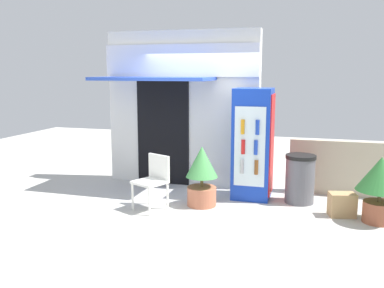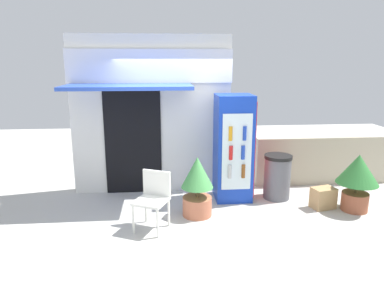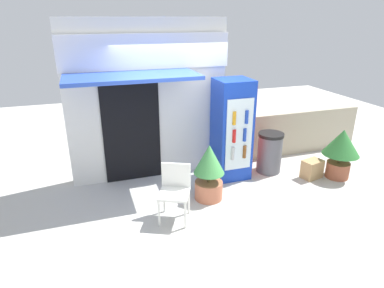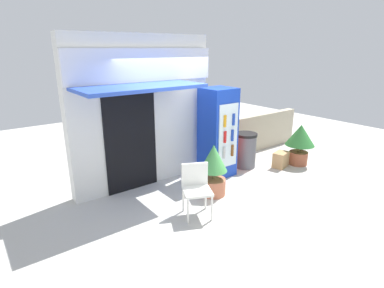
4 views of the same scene
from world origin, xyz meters
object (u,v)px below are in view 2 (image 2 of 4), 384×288
potted_plant_curbside (357,176)px  trash_bin (277,177)px  potted_plant_near_shop (197,184)px  cardboard_box (323,198)px  drink_cooler (234,148)px  plastic_chair (153,196)px

potted_plant_curbside → trash_bin: 1.33m
potted_plant_near_shop → trash_bin: size_ratio=1.21×
potted_plant_near_shop → cardboard_box: bearing=2.6°
trash_bin → drink_cooler: bearing=174.9°
potted_plant_near_shop → potted_plant_curbside: bearing=-0.8°
drink_cooler → trash_bin: (0.81, -0.07, -0.54)m
drink_cooler → potted_plant_curbside: 2.10m
drink_cooler → plastic_chair: (-1.42, -1.05, -0.44)m
potted_plant_curbside → cardboard_box: bearing=164.2°
drink_cooler → potted_plant_curbside: (1.94, -0.72, -0.34)m
potted_plant_curbside → cardboard_box: (-0.49, 0.14, -0.43)m
plastic_chair → trash_bin: plastic_chair is taller
potted_plant_curbside → cardboard_box: size_ratio=2.54×
cardboard_box → drink_cooler: bearing=158.1°
potted_plant_near_shop → potted_plant_curbside: size_ratio=1.01×
plastic_chair → trash_bin: size_ratio=1.06×
drink_cooler → plastic_chair: bearing=-143.3°
plastic_chair → potted_plant_curbside: size_ratio=0.89×
drink_cooler → potted_plant_near_shop: 1.08m
potted_plant_near_shop → trash_bin: (1.53, 0.62, -0.12)m
potted_plant_near_shop → trash_bin: potted_plant_near_shop is taller
trash_bin → cardboard_box: trash_bin is taller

